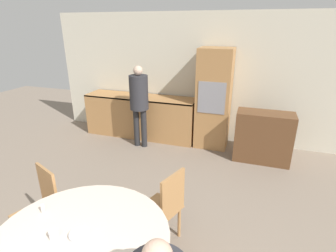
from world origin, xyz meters
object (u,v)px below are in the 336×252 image
(oven_unit, at_px, (214,99))
(sideboard, at_px, (263,137))
(bowl_near, at_px, (80,235))
(chair_far_left, at_px, (42,204))
(cup, at_px, (54,235))
(person_standing, at_px, (139,98))
(chair_far_right, at_px, (166,205))

(oven_unit, height_order, sideboard, oven_unit)
(bowl_near, bearing_deg, sideboard, 66.59)
(chair_far_left, relative_size, cup, 12.14)
(person_standing, bearing_deg, cup, -77.19)
(bowl_near, bearing_deg, chair_far_right, 64.80)
(chair_far_left, xyz_separation_m, cup, (0.69, -0.55, 0.29))
(oven_unit, bearing_deg, cup, -99.44)
(chair_far_left, bearing_deg, chair_far_right, 41.21)
(oven_unit, xyz_separation_m, chair_far_right, (-0.03, -2.80, -0.47))
(person_standing, bearing_deg, oven_unit, 21.13)
(oven_unit, bearing_deg, bowl_near, -96.96)
(chair_far_right, bearing_deg, cup, -11.93)
(oven_unit, distance_m, person_standing, 1.47)
(oven_unit, height_order, bowl_near, oven_unit)
(chair_far_left, height_order, chair_far_right, same)
(oven_unit, xyz_separation_m, sideboard, (0.98, -0.39, -0.52))
(sideboard, relative_size, bowl_near, 5.96)
(person_standing, distance_m, cup, 3.34)
(chair_far_left, distance_m, cup, 0.93)
(oven_unit, distance_m, chair_far_right, 2.84)
(oven_unit, bearing_deg, chair_far_left, -112.18)
(chair_far_right, height_order, bowl_near, chair_far_right)
(person_standing, relative_size, bowl_near, 9.99)
(chair_far_left, xyz_separation_m, person_standing, (-0.05, 2.70, 0.50))
(oven_unit, relative_size, chair_far_left, 2.12)
(bowl_near, bearing_deg, chair_far_left, 151.35)
(chair_far_left, bearing_deg, oven_unit, 90.81)
(person_standing, height_order, cup, person_standing)
(person_standing, distance_m, bowl_near, 3.31)
(sideboard, height_order, bowl_near, sideboard)
(sideboard, xyz_separation_m, person_standing, (-2.35, -0.14, 0.55))
(chair_far_right, bearing_deg, oven_unit, -161.06)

